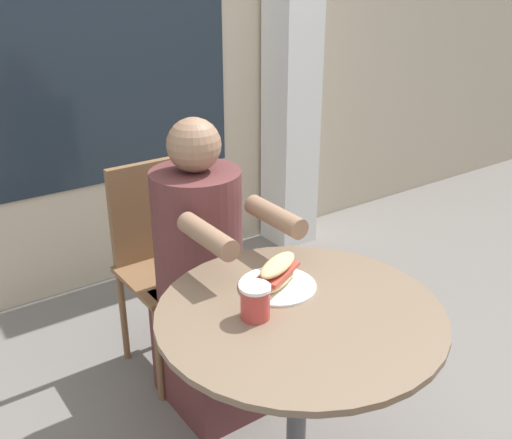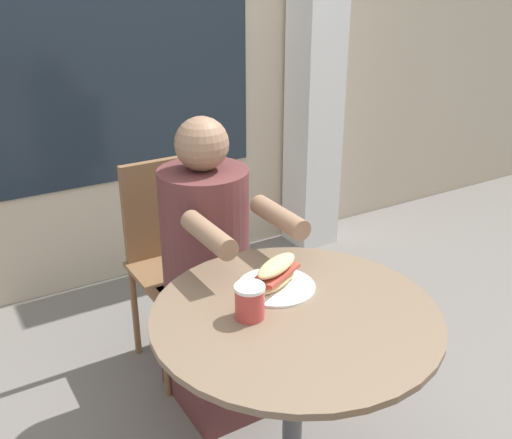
% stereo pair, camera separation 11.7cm
% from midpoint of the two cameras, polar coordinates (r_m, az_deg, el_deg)
% --- Properties ---
extents(storefront_wall, '(8.00, 0.09, 2.80)m').
position_cam_midpoint_polar(storefront_wall, '(3.03, -14.75, 18.88)').
color(storefront_wall, '#B7A88E').
rests_on(storefront_wall, ground_plane).
extents(lattice_pillar, '(0.25, 0.25, 2.40)m').
position_cam_midpoint_polar(lattice_pillar, '(3.43, 6.81, 16.55)').
color(lattice_pillar, silver).
rests_on(lattice_pillar, ground_plane).
extents(cafe_table, '(0.82, 0.82, 0.71)m').
position_cam_midpoint_polar(cafe_table, '(1.80, 5.56, -13.75)').
color(cafe_table, brown).
rests_on(cafe_table, ground_plane).
extents(diner_chair, '(0.38, 0.38, 0.87)m').
position_cam_midpoint_polar(diner_chair, '(2.50, -6.58, -2.46)').
color(diner_chair, brown).
rests_on(diner_chair, ground_plane).
extents(seated_diner, '(0.33, 0.58, 1.13)m').
position_cam_midpoint_polar(seated_diner, '(2.24, -2.79, -6.50)').
color(seated_diner, brown).
rests_on(seated_diner, ground_plane).
extents(sandwich_on_plate, '(0.23, 0.23, 0.09)m').
position_cam_midpoint_polar(sandwich_on_plate, '(1.78, 3.83, -5.53)').
color(sandwich_on_plate, white).
rests_on(sandwich_on_plate, cafe_table).
extents(drink_cup, '(0.09, 0.09, 0.10)m').
position_cam_midpoint_polar(drink_cup, '(1.64, 1.45, -7.85)').
color(drink_cup, '#B73D38').
rests_on(drink_cup, cafe_table).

